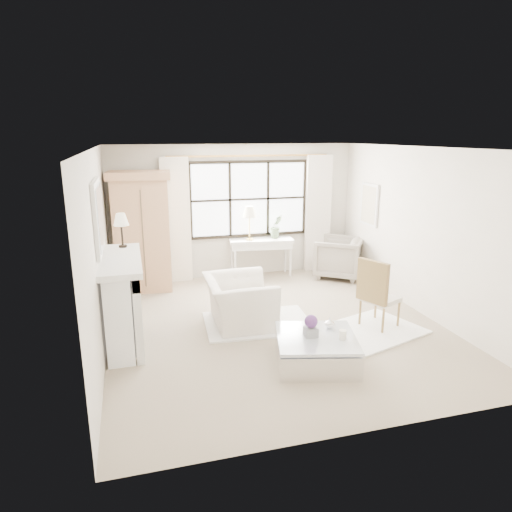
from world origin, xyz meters
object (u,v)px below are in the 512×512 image
object	(u,v)px
armoire	(142,231)
coffee_table	(316,350)
console_table	(261,258)
club_armchair	(239,302)

from	to	relation	value
armoire	coffee_table	world-z (taller)	armoire
armoire	console_table	distance (m)	2.49
armoire	club_armchair	xyz separation A→B (m)	(1.35, -2.10, -0.77)
armoire	console_table	world-z (taller)	armoire
armoire	club_armchair	bearing A→B (deg)	-52.57
club_armchair	coffee_table	size ratio (longest dim) A/B	0.94
armoire	console_table	size ratio (longest dim) A/B	1.66
armoire	console_table	bearing A→B (deg)	9.54
coffee_table	club_armchair	bearing A→B (deg)	128.06
console_table	coffee_table	distance (m)	3.82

